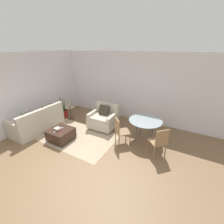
{
  "coord_description": "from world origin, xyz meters",
  "views": [
    {
      "loc": [
        2.49,
        -2.32,
        2.89
      ],
      "look_at": [
        0.1,
        1.96,
        0.75
      ],
      "focal_mm": 24.0,
      "sensor_mm": 36.0,
      "label": 1
    }
  ],
  "objects_px": {
    "tv_remote_secondary": "(61,128)",
    "dining_chair_near_left": "(120,130)",
    "picture_frame": "(69,105)",
    "dining_table": "(145,123)",
    "ottoman": "(61,134)",
    "potted_plant": "(63,112)",
    "dining_chair_near_right": "(159,141)",
    "side_table": "(70,111)",
    "armchair": "(103,119)",
    "tv_remote_primary": "(55,131)",
    "couch": "(39,123)",
    "book_stack": "(58,129)"
  },
  "relations": [
    {
      "from": "tv_remote_secondary",
      "to": "dining_chair_near_left",
      "type": "height_order",
      "value": "dining_chair_near_left"
    },
    {
      "from": "picture_frame",
      "to": "dining_table",
      "type": "relative_size",
      "value": 0.19
    },
    {
      "from": "ottoman",
      "to": "potted_plant",
      "type": "relative_size",
      "value": 0.7
    },
    {
      "from": "dining_chair_near_right",
      "to": "dining_table",
      "type": "bearing_deg",
      "value": 135.0
    },
    {
      "from": "side_table",
      "to": "dining_table",
      "type": "xyz_separation_m",
      "value": [
        3.3,
        -0.03,
        0.27
      ]
    },
    {
      "from": "ottoman",
      "to": "side_table",
      "type": "relative_size",
      "value": 1.34
    },
    {
      "from": "armchair",
      "to": "picture_frame",
      "type": "bearing_deg",
      "value": -177.74
    },
    {
      "from": "potted_plant",
      "to": "dining_chair_near_right",
      "type": "distance_m",
      "value": 4.43
    },
    {
      "from": "armchair",
      "to": "tv_remote_secondary",
      "type": "xyz_separation_m",
      "value": [
        -0.83,
        -1.37,
        0.05
      ]
    },
    {
      "from": "picture_frame",
      "to": "tv_remote_primary",
      "type": "bearing_deg",
      "value": -61.98
    },
    {
      "from": "couch",
      "to": "picture_frame",
      "type": "relative_size",
      "value": 8.87
    },
    {
      "from": "tv_remote_primary",
      "to": "dining_chair_near_right",
      "type": "relative_size",
      "value": 0.16
    },
    {
      "from": "book_stack",
      "to": "dining_chair_near_left",
      "type": "height_order",
      "value": "dining_chair_near_left"
    },
    {
      "from": "side_table",
      "to": "dining_chair_near_left",
      "type": "relative_size",
      "value": 0.6
    },
    {
      "from": "dining_chair_near_left",
      "to": "dining_chair_near_right",
      "type": "height_order",
      "value": "same"
    },
    {
      "from": "dining_chair_near_right",
      "to": "side_table",
      "type": "bearing_deg",
      "value": 170.8
    },
    {
      "from": "couch",
      "to": "potted_plant",
      "type": "height_order",
      "value": "potted_plant"
    },
    {
      "from": "dining_chair_near_left",
      "to": "dining_chair_near_right",
      "type": "relative_size",
      "value": 1.0
    },
    {
      "from": "couch",
      "to": "dining_table",
      "type": "bearing_deg",
      "value": 19.39
    },
    {
      "from": "tv_remote_primary",
      "to": "dining_chair_near_left",
      "type": "distance_m",
      "value": 2.09
    },
    {
      "from": "couch",
      "to": "tv_remote_secondary",
      "type": "bearing_deg",
      "value": 0.3
    },
    {
      "from": "tv_remote_secondary",
      "to": "dining_chair_near_left",
      "type": "xyz_separation_m",
      "value": [
        1.88,
        0.67,
        0.12
      ]
    },
    {
      "from": "ottoman",
      "to": "picture_frame",
      "type": "relative_size",
      "value": 3.5
    },
    {
      "from": "side_table",
      "to": "dining_chair_near_right",
      "type": "height_order",
      "value": "dining_chair_near_right"
    },
    {
      "from": "ottoman",
      "to": "potted_plant",
      "type": "xyz_separation_m",
      "value": [
        -1.34,
        1.41,
        -0.0
      ]
    },
    {
      "from": "tv_remote_secondary",
      "to": "potted_plant",
      "type": "xyz_separation_m",
      "value": [
        -1.29,
        1.33,
        -0.19
      ]
    },
    {
      "from": "book_stack",
      "to": "dining_chair_near_right",
      "type": "xyz_separation_m",
      "value": [
        3.08,
        0.81,
        0.08
      ]
    },
    {
      "from": "dining_chair_near_left",
      "to": "dining_chair_near_right",
      "type": "xyz_separation_m",
      "value": [
        1.2,
        0.0,
        0.0
      ]
    },
    {
      "from": "tv_remote_primary",
      "to": "dining_chair_near_right",
      "type": "height_order",
      "value": "dining_chair_near_right"
    },
    {
      "from": "couch",
      "to": "book_stack",
      "type": "distance_m",
      "value": 1.17
    },
    {
      "from": "tv_remote_primary",
      "to": "dining_table",
      "type": "relative_size",
      "value": 0.14
    },
    {
      "from": "couch",
      "to": "ottoman",
      "type": "distance_m",
      "value": 1.21
    },
    {
      "from": "dining_chair_near_right",
      "to": "potted_plant",
      "type": "bearing_deg",
      "value": 171.43
    },
    {
      "from": "side_table",
      "to": "book_stack",
      "type": "bearing_deg",
      "value": -60.28
    },
    {
      "from": "dining_table",
      "to": "dining_chair_near_right",
      "type": "distance_m",
      "value": 0.86
    },
    {
      "from": "armchair",
      "to": "side_table",
      "type": "height_order",
      "value": "armchair"
    },
    {
      "from": "tv_remote_primary",
      "to": "couch",
      "type": "bearing_deg",
      "value": 168.37
    },
    {
      "from": "ottoman",
      "to": "book_stack",
      "type": "bearing_deg",
      "value": -126.85
    },
    {
      "from": "book_stack",
      "to": "side_table",
      "type": "bearing_deg",
      "value": 119.72
    },
    {
      "from": "couch",
      "to": "tv_remote_secondary",
      "type": "height_order",
      "value": "couch"
    },
    {
      "from": "picture_frame",
      "to": "dining_chair_near_left",
      "type": "bearing_deg",
      "value": -13.17
    },
    {
      "from": "ottoman",
      "to": "armchair",
      "type": "bearing_deg",
      "value": 61.73
    },
    {
      "from": "side_table",
      "to": "dining_chair_near_left",
      "type": "xyz_separation_m",
      "value": [
        2.7,
        -0.63,
        0.14
      ]
    },
    {
      "from": "book_stack",
      "to": "dining_chair_near_left",
      "type": "bearing_deg",
      "value": 23.29
    },
    {
      "from": "couch",
      "to": "side_table",
      "type": "height_order",
      "value": "couch"
    },
    {
      "from": "dining_table",
      "to": "dining_chair_near_left",
      "type": "relative_size",
      "value": 1.18
    },
    {
      "from": "couch",
      "to": "dining_table",
      "type": "height_order",
      "value": "couch"
    },
    {
      "from": "potted_plant",
      "to": "dining_chair_near_right",
      "type": "xyz_separation_m",
      "value": [
        4.37,
        -0.66,
        0.3
      ]
    },
    {
      "from": "dining_table",
      "to": "tv_remote_primary",
      "type": "bearing_deg",
      "value": -148.51
    },
    {
      "from": "book_stack",
      "to": "picture_frame",
      "type": "xyz_separation_m",
      "value": [
        -0.82,
        1.44,
        0.21
      ]
    }
  ]
}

